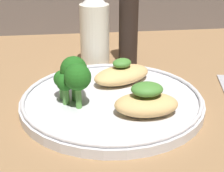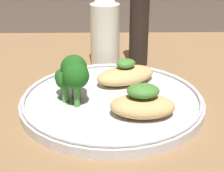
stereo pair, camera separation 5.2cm
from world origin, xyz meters
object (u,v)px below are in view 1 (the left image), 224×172
(plate, at_px, (112,100))
(broccoli_bunch, at_px, (73,77))
(pepper_grinder, at_px, (129,21))
(sauce_bottle, at_px, (95,30))

(plate, relative_size, broccoli_bunch, 4.04)
(broccoli_bunch, distance_m, pepper_grinder, 0.23)
(sauce_bottle, xyz_separation_m, pepper_grinder, (0.07, 0.00, 0.02))
(broccoli_bunch, bearing_deg, sauce_bottle, 76.35)
(plate, height_order, pepper_grinder, pepper_grinder)
(plate, height_order, broccoli_bunch, broccoli_bunch)
(sauce_bottle, bearing_deg, pepper_grinder, 0.00)
(plate, xyz_separation_m, pepper_grinder, (0.06, 0.19, 0.08))
(broccoli_bunch, xyz_separation_m, sauce_bottle, (0.05, 0.19, 0.02))
(pepper_grinder, bearing_deg, sauce_bottle, 180.00)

